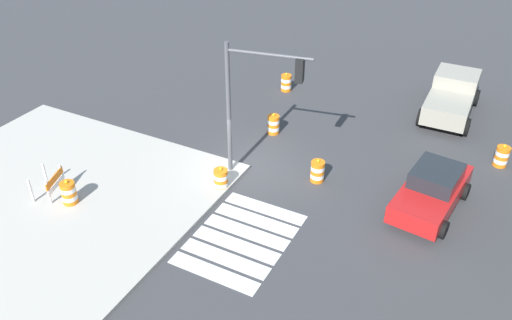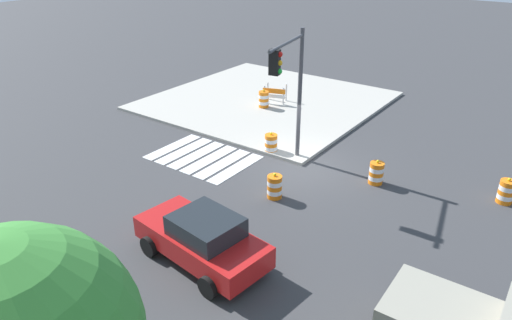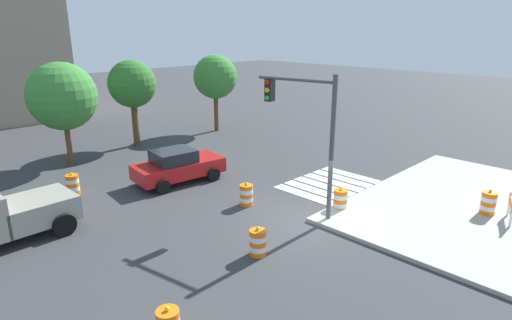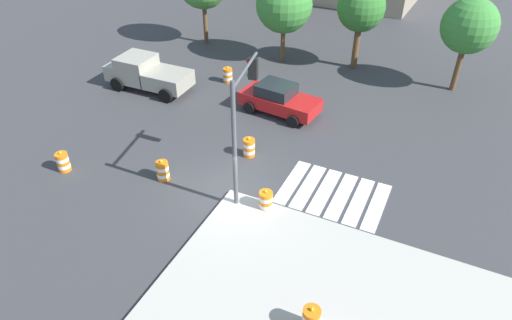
{
  "view_description": "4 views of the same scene",
  "coord_description": "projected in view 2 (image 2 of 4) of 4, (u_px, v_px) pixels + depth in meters",
  "views": [
    {
      "loc": [
        15.84,
        8.59,
        12.25
      ],
      "look_at": [
        0.51,
        0.55,
        0.89
      ],
      "focal_mm": 36.3,
      "sensor_mm": 36.0,
      "label": 1
    },
    {
      "loc": [
        -8.93,
        15.64,
        9.07
      ],
      "look_at": [
        1.18,
        1.69,
        0.63
      ],
      "focal_mm": 33.08,
      "sensor_mm": 36.0,
      "label": 2
    },
    {
      "loc": [
        -12.11,
        -9.28,
        7.23
      ],
      "look_at": [
        0.74,
        3.48,
        1.58
      ],
      "focal_mm": 30.0,
      "sensor_mm": 36.0,
      "label": 3
    },
    {
      "loc": [
        7.44,
        -13.0,
        12.58
      ],
      "look_at": [
        0.87,
        0.71,
        1.53
      ],
      "focal_mm": 31.9,
      "sensor_mm": 36.0,
      "label": 4
    }
  ],
  "objects": [
    {
      "name": "crosswalk_stripes",
      "position": [
        203.0,
        157.0,
        20.86
      ],
      "size": [
        4.35,
        3.2,
        0.02
      ],
      "color": "silver",
      "rests_on": "ground"
    },
    {
      "name": "traffic_barrel_far_curb",
      "position": [
        376.0,
        173.0,
        18.54
      ],
      "size": [
        0.56,
        0.56,
        1.02
      ],
      "color": "orange",
      "rests_on": "ground"
    },
    {
      "name": "traffic_barrel_crosswalk_end",
      "position": [
        506.0,
        192.0,
        17.22
      ],
      "size": [
        0.56,
        0.56,
        1.02
      ],
      "color": "orange",
      "rests_on": "ground"
    },
    {
      "name": "sidewalk_corner",
      "position": [
        266.0,
        101.0,
        27.56
      ],
      "size": [
        12.0,
        12.0,
        0.15
      ],
      "primitive_type": "cube",
      "color": "#ADA89E",
      "rests_on": "ground"
    },
    {
      "name": "traffic_barrel_on_sidewalk",
      "position": [
        264.0,
        99.0,
        26.14
      ],
      "size": [
        0.56,
        0.56,
        1.02
      ],
      "color": "orange",
      "rests_on": "sidewalk_corner"
    },
    {
      "name": "construction_barricade",
      "position": [
        275.0,
        93.0,
        26.73
      ],
      "size": [
        1.42,
        1.14,
        1.0
      ],
      "color": "silver",
      "rests_on": "sidewalk_corner"
    },
    {
      "name": "sports_car",
      "position": [
        202.0,
        238.0,
        14.01
      ],
      "size": [
        4.49,
        2.52,
        1.63
      ],
      "color": "red",
      "rests_on": "ground"
    },
    {
      "name": "traffic_barrel_median_near",
      "position": [
        275.0,
        187.0,
        17.56
      ],
      "size": [
        0.56,
        0.56,
        1.02
      ],
      "color": "orange",
      "rests_on": "ground"
    },
    {
      "name": "traffic_light_pole",
      "position": [
        291.0,
        78.0,
        18.17
      ],
      "size": [
        0.88,
        3.25,
        5.5
      ],
      "color": "#4C4C51",
      "rests_on": "sidewalk_corner"
    },
    {
      "name": "ground_plane",
      "position": [
        302.0,
        166.0,
        20.06
      ],
      "size": [
        120.0,
        120.0,
        0.0
      ],
      "primitive_type": "plane",
      "color": "#38383A"
    },
    {
      "name": "traffic_barrel_near_corner",
      "position": [
        271.0,
        144.0,
        21.06
      ],
      "size": [
        0.56,
        0.56,
        1.02
      ],
      "color": "orange",
      "rests_on": "ground"
    }
  ]
}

